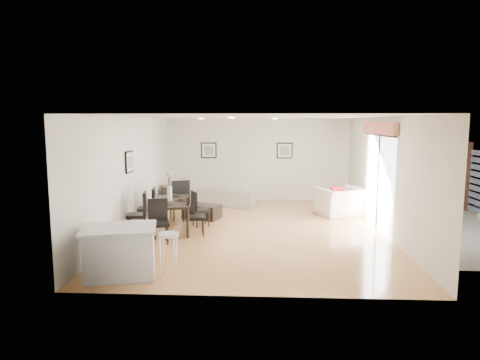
{
  "coord_description": "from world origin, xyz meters",
  "views": [
    {
      "loc": [
        0.14,
        -10.08,
        2.59
      ],
      "look_at": [
        -0.39,
        0.4,
        1.15
      ],
      "focal_mm": 32.0,
      "sensor_mm": 36.0,
      "label": 1
    }
  ],
  "objects_px": {
    "armchair": "(340,202)",
    "dining_table": "(170,204)",
    "sofa": "(223,197)",
    "side_table": "(170,196)",
    "kitchen_island": "(120,251)",
    "dining_chair_foot": "(180,198)",
    "dining_chair_head": "(158,218)",
    "bar_stool": "(169,239)",
    "dining_chair_efar": "(198,207)",
    "coffee_table": "(202,211)",
    "dining_chair_wfar": "(150,205)",
    "dining_chair_wnear": "(140,211)",
    "dining_chair_enear": "(192,213)"
  },
  "relations": [
    {
      "from": "side_table",
      "to": "kitchen_island",
      "type": "xyz_separation_m",
      "value": [
        0.43,
        -5.96,
        0.11
      ]
    },
    {
      "from": "dining_chair_foot",
      "to": "dining_chair_efar",
      "type": "bearing_deg",
      "value": 106.64
    },
    {
      "from": "dining_chair_wnear",
      "to": "coffee_table",
      "type": "relative_size",
      "value": 1.03
    },
    {
      "from": "dining_chair_efar",
      "to": "dining_chair_head",
      "type": "xyz_separation_m",
      "value": [
        -0.64,
        -1.46,
        0.03
      ]
    },
    {
      "from": "armchair",
      "to": "dining_table",
      "type": "xyz_separation_m",
      "value": [
        -4.38,
        -1.84,
        0.25
      ]
    },
    {
      "from": "dining_chair_foot",
      "to": "side_table",
      "type": "xyz_separation_m",
      "value": [
        -0.65,
        1.8,
        -0.28
      ]
    },
    {
      "from": "coffee_table",
      "to": "dining_chair_head",
      "type": "bearing_deg",
      "value": -84.07
    },
    {
      "from": "sofa",
      "to": "dining_chair_efar",
      "type": "bearing_deg",
      "value": 94.06
    },
    {
      "from": "side_table",
      "to": "kitchen_island",
      "type": "bearing_deg",
      "value": -85.92
    },
    {
      "from": "dining_chair_foot",
      "to": "bar_stool",
      "type": "distance_m",
      "value": 4.2
    },
    {
      "from": "dining_chair_wfar",
      "to": "dining_chair_wnear",
      "type": "bearing_deg",
      "value": -8.12
    },
    {
      "from": "dining_chair_head",
      "to": "kitchen_island",
      "type": "xyz_separation_m",
      "value": [
        -0.16,
        -2.04,
        -0.1
      ]
    },
    {
      "from": "sofa",
      "to": "coffee_table",
      "type": "relative_size",
      "value": 2.03
    },
    {
      "from": "dining_chair_wfar",
      "to": "kitchen_island",
      "type": "distance_m",
      "value": 3.57
    },
    {
      "from": "sofa",
      "to": "dining_chair_wnear",
      "type": "relative_size",
      "value": 1.97
    },
    {
      "from": "kitchen_island",
      "to": "dining_chair_foot",
      "type": "bearing_deg",
      "value": 73.97
    },
    {
      "from": "dining_chair_enear",
      "to": "kitchen_island",
      "type": "xyz_separation_m",
      "value": [
        -0.79,
        -2.66,
        -0.09
      ]
    },
    {
      "from": "dining_table",
      "to": "dining_chair_wnear",
      "type": "xyz_separation_m",
      "value": [
        -0.6,
        -0.41,
        -0.09
      ]
    },
    {
      "from": "dining_chair_wfar",
      "to": "dining_chair_foot",
      "type": "height_order",
      "value": "dining_chair_foot"
    },
    {
      "from": "dining_chair_wfar",
      "to": "side_table",
      "type": "xyz_separation_m",
      "value": [
        -0.01,
        2.42,
        -0.2
      ]
    },
    {
      "from": "dining_table",
      "to": "dining_chair_enear",
      "type": "xyz_separation_m",
      "value": [
        0.61,
        -0.44,
        -0.13
      ]
    },
    {
      "from": "dining_chair_wfar",
      "to": "dining_chair_efar",
      "type": "xyz_separation_m",
      "value": [
        1.22,
        -0.04,
        -0.03
      ]
    },
    {
      "from": "dining_table",
      "to": "dining_chair_wfar",
      "type": "xyz_separation_m",
      "value": [
        -0.6,
        0.44,
        -0.12
      ]
    },
    {
      "from": "dining_chair_wnear",
      "to": "dining_chair_wfar",
      "type": "distance_m",
      "value": 0.85
    },
    {
      "from": "dining_chair_wnear",
      "to": "dining_table",
      "type": "bearing_deg",
      "value": 113.86
    },
    {
      "from": "dining_table",
      "to": "kitchen_island",
      "type": "bearing_deg",
      "value": -106.8
    },
    {
      "from": "dining_chair_wfar",
      "to": "armchair",
      "type": "bearing_deg",
      "value": 97.36
    },
    {
      "from": "dining_chair_wnear",
      "to": "kitchen_island",
      "type": "relative_size",
      "value": 0.71
    },
    {
      "from": "dining_chair_efar",
      "to": "dining_chair_foot",
      "type": "bearing_deg",
      "value": 16.09
    },
    {
      "from": "armchair",
      "to": "dining_chair_foot",
      "type": "xyz_separation_m",
      "value": [
        -4.35,
        -0.78,
        0.21
      ]
    },
    {
      "from": "dining_chair_foot",
      "to": "kitchen_island",
      "type": "relative_size",
      "value": 0.78
    },
    {
      "from": "side_table",
      "to": "sofa",
      "type": "bearing_deg",
      "value": 7.29
    },
    {
      "from": "side_table",
      "to": "kitchen_island",
      "type": "distance_m",
      "value": 5.98
    },
    {
      "from": "armchair",
      "to": "dining_chair_head",
      "type": "xyz_separation_m",
      "value": [
        -4.41,
        -2.91,
        0.14
      ]
    },
    {
      "from": "dining_table",
      "to": "dining_chair_efar",
      "type": "distance_m",
      "value": 0.75
    },
    {
      "from": "dining_chair_head",
      "to": "dining_chair_foot",
      "type": "bearing_deg",
      "value": 69.34
    },
    {
      "from": "dining_table",
      "to": "dining_chair_foot",
      "type": "bearing_deg",
      "value": 74.56
    },
    {
      "from": "dining_chair_wnear",
      "to": "dining_chair_enear",
      "type": "bearing_deg",
      "value": 77.96
    },
    {
      "from": "dining_chair_head",
      "to": "bar_stool",
      "type": "bearing_deg",
      "value": -90.63
    },
    {
      "from": "dining_chair_foot",
      "to": "kitchen_island",
      "type": "distance_m",
      "value": 4.17
    },
    {
      "from": "dining_chair_head",
      "to": "coffee_table",
      "type": "bearing_deg",
      "value": 56.12
    },
    {
      "from": "armchair",
      "to": "dining_table",
      "type": "height_order",
      "value": "armchair"
    },
    {
      "from": "dining_chair_head",
      "to": "dining_chair_foot",
      "type": "relative_size",
      "value": 0.88
    },
    {
      "from": "armchair",
      "to": "dining_table",
      "type": "relative_size",
      "value": 0.64
    },
    {
      "from": "sofa",
      "to": "dining_chair_wnear",
      "type": "distance_m",
      "value": 3.84
    },
    {
      "from": "kitchen_island",
      "to": "armchair",
      "type": "bearing_deg",
      "value": 34.3
    },
    {
      "from": "sofa",
      "to": "side_table",
      "type": "xyz_separation_m",
      "value": [
        -1.61,
        -0.21,
        0.04
      ]
    },
    {
      "from": "dining_chair_efar",
      "to": "kitchen_island",
      "type": "relative_size",
      "value": 0.64
    },
    {
      "from": "side_table",
      "to": "armchair",
      "type": "bearing_deg",
      "value": -11.51
    },
    {
      "from": "dining_chair_foot",
      "to": "dining_table",
      "type": "bearing_deg",
      "value": 63.46
    }
  ]
}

